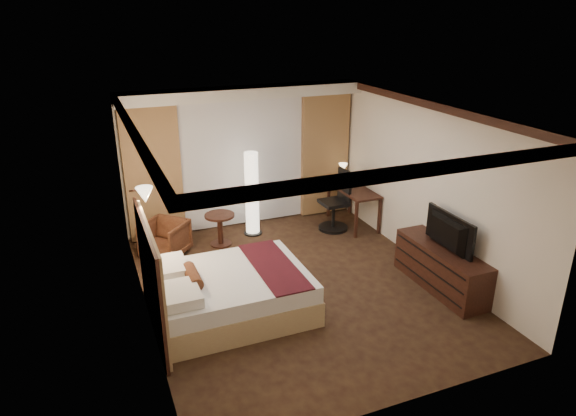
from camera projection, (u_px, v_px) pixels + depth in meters
name	position (u px, v px, depth m)	size (l,w,h in m)	color
floor	(298.00, 286.00, 7.95)	(4.50, 5.50, 0.01)	black
ceiling	(299.00, 112.00, 6.96)	(4.50, 5.50, 0.01)	white
back_wall	(242.00, 157.00, 9.82)	(4.50, 0.02, 2.70)	white
left_wall	(140.00, 228.00, 6.66)	(0.02, 5.50, 2.70)	white
right_wall	(427.00, 186.00, 8.24)	(0.02, 5.50, 2.70)	white
crown_molding	(299.00, 116.00, 6.98)	(4.50, 5.50, 0.12)	black
soffit	(244.00, 93.00, 9.15)	(4.50, 0.50, 0.20)	white
curtain_sheer	(243.00, 163.00, 9.79)	(2.48, 0.04, 2.45)	silver
curtain_left_drape	(153.00, 174.00, 9.14)	(1.00, 0.14, 2.45)	#A77F4C
curtain_right_drape	(325.00, 155.00, 10.34)	(1.00, 0.14, 2.45)	#A77F4C
wall_sconce	(145.00, 195.00, 7.05)	(0.24, 0.24, 0.24)	white
bed	(232.00, 293.00, 7.15)	(2.10, 1.64, 0.61)	white
headboard	(152.00, 279.00, 6.62)	(0.12, 1.94, 1.50)	tan
armchair	(165.00, 237.00, 8.80)	(0.67, 0.63, 0.69)	#431F14
side_table	(220.00, 230.00, 9.22)	(0.54, 0.54, 0.59)	black
floor_lamp	(252.00, 194.00, 9.49)	(0.34, 0.34, 1.61)	white
desk	(353.00, 207.00, 10.05)	(0.55, 1.24, 0.75)	black
desk_lamp	(343.00, 174.00, 10.26)	(0.18, 0.18, 0.34)	#FFD899
office_chair	(334.00, 200.00, 9.77)	(0.57, 0.57, 1.18)	black
dresser	(441.00, 268.00, 7.79)	(0.50, 1.72, 0.67)	black
television	(444.00, 230.00, 7.55)	(1.05, 0.60, 0.14)	black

